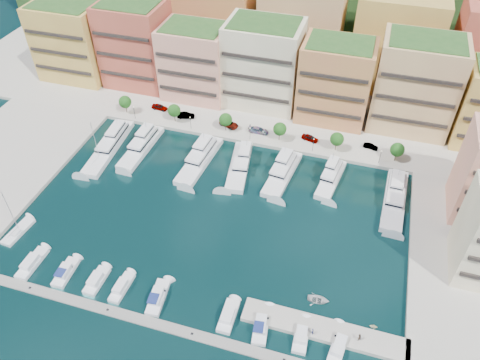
{
  "coord_description": "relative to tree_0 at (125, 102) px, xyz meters",
  "views": [
    {
      "loc": [
        28.24,
        -71.8,
        81.91
      ],
      "look_at": [
        3.89,
        8.56,
        6.0
      ],
      "focal_mm": 35.0,
      "sensor_mm": 36.0,
      "label": 1
    }
  ],
  "objects": [
    {
      "name": "lamppost_2",
      "position": [
        40.0,
        -2.3,
        -0.92
      ],
      "size": [
        0.3,
        0.3,
        4.2
      ],
      "color": "black",
      "rests_on": "north_quay"
    },
    {
      "name": "tree_2",
      "position": [
        32.0,
        0.0,
        0.0
      ],
      "size": [
        3.8,
        3.8,
        5.65
      ],
      "color": "#473323",
      "rests_on": "north_quay"
    },
    {
      "name": "finger_pier",
      "position": [
        70.0,
        -55.5,
        -4.74
      ],
      "size": [
        32.0,
        5.0,
        2.0
      ],
      "primitive_type": "cube",
      "color": "#9E998E",
      "rests_on": "ground"
    },
    {
      "name": "car_3",
      "position": [
        41.41,
        1.64,
        -2.91
      ],
      "size": [
        5.73,
        2.36,
        1.66
      ],
      "primitive_type": "imported",
      "rotation": [
        0.0,
        0.0,
        1.58
      ],
      "color": "gray",
      "rests_on": "north_quay"
    },
    {
      "name": "backblock_0",
      "position": [
        -15.0,
        40.5,
        11.26
      ],
      "size": [
        26.0,
        18.0,
        30.0
      ],
      "primitive_type": "cube",
      "color": "#FAE9C1",
      "rests_on": "north_quay"
    },
    {
      "name": "tree_1",
      "position": [
        16.0,
        0.0,
        0.0
      ],
      "size": [
        3.8,
        3.8,
        5.65
      ],
      "color": "#473323",
      "rests_on": "north_quay"
    },
    {
      "name": "lamppost_4",
      "position": [
        76.0,
        -2.3,
        -0.92
      ],
      "size": [
        0.3,
        0.3,
        4.2
      ],
      "color": "black",
      "rests_on": "north_quay"
    },
    {
      "name": "cruiser_4",
      "position": [
        36.47,
        -58.11,
        -4.17
      ],
      "size": [
        3.75,
        8.7,
        2.66
      ],
      "color": "white",
      "rests_on": "ground"
    },
    {
      "name": "tree_3",
      "position": [
        48.0,
        0.0,
        0.0
      ],
      "size": [
        3.8,
        3.8,
        5.65
      ],
      "color": "#473323",
      "rests_on": "north_quay"
    },
    {
      "name": "car_1",
      "position": [
        18.46,
        2.57,
        -2.89
      ],
      "size": [
        5.44,
        3.05,
        1.7
      ],
      "primitive_type": "imported",
      "rotation": [
        0.0,
        0.0,
        1.83
      ],
      "color": "gray",
      "rests_on": "north_quay"
    },
    {
      "name": "apartment_4",
      "position": [
        60.0,
        16.49,
        8.07
      ],
      "size": [
        20.0,
        15.5,
        23.8
      ],
      "color": "#C16A48",
      "rests_on": "north_quay"
    },
    {
      "name": "yacht_2",
      "position": [
        29.37,
        -14.24,
        -3.53
      ],
      "size": [
        6.72,
        21.59,
        7.3
      ],
      "color": "white",
      "rests_on": "ground"
    },
    {
      "name": "sailboat_0",
      "position": [
        -2.0,
        -51.06,
        -4.43
      ],
      "size": [
        3.55,
        8.89,
        13.2
      ],
      "color": "white",
      "rests_on": "ground"
    },
    {
      "name": "apartment_0",
      "position": [
        -26.0,
        16.49,
        8.57
      ],
      "size": [
        22.0,
        16.5,
        24.8
      ],
      "color": "#DFB951",
      "rests_on": "north_quay"
    },
    {
      "name": "apartment_5",
      "position": [
        82.0,
        18.49,
        9.57
      ],
      "size": [
        22.0,
        16.5,
        26.8
      ],
      "color": "#D9B573",
      "rests_on": "north_quay"
    },
    {
      "name": "tree_5",
      "position": [
        80.0,
        0.0,
        0.0
      ],
      "size": [
        3.8,
        3.8,
        5.65
      ],
      "color": "#473323",
      "rests_on": "north_quay"
    },
    {
      "name": "yacht_3",
      "position": [
        40.46,
        -13.53,
        -3.53
      ],
      "size": [
        7.64,
        20.21,
        7.3
      ],
      "color": "white",
      "rests_on": "ground"
    },
    {
      "name": "ground",
      "position": [
        40.0,
        -33.5,
        -4.74
      ],
      "size": [
        400.0,
        400.0,
        0.0
      ],
      "primitive_type": "plane",
      "color": "black",
      "rests_on": "ground"
    },
    {
      "name": "cruiser_8",
      "position": [
        66.06,
        -58.08,
        -4.2
      ],
      "size": [
        2.96,
        7.39,
        2.55
      ],
      "color": "white",
      "rests_on": "ground"
    },
    {
      "name": "car_4",
      "position": [
        56.43,
        2.33,
        -2.92
      ],
      "size": [
        5.19,
        3.14,
        1.65
      ],
      "primitive_type": "imported",
      "rotation": [
        0.0,
        0.0,
        1.31
      ],
      "color": "gray",
      "rests_on": "north_quay"
    },
    {
      "name": "cruiser_2",
      "position": [
        22.49,
        -58.08,
        -4.2
      ],
      "size": [
        2.79,
        7.11,
        2.55
      ],
      "color": "white",
      "rests_on": "ground"
    },
    {
      "name": "car_5",
      "position": [
        73.26,
        3.56,
        -3.08
      ],
      "size": [
        4.21,
        2.12,
        1.32
      ],
      "primitive_type": "imported",
      "rotation": [
        0.0,
        0.0,
        1.38
      ],
      "color": "gray",
      "rests_on": "north_quay"
    },
    {
      "name": "apartment_3",
      "position": [
        38.0,
        18.49,
        9.07
      ],
      "size": [
        22.0,
        16.5,
        25.8
      ],
      "color": "#FAE9C1",
      "rests_on": "north_quay"
    },
    {
      "name": "cruiser_7",
      "position": [
        58.21,
        -58.11,
        -4.17
      ],
      "size": [
        3.72,
        8.59,
        2.66
      ],
      "color": "white",
      "rests_on": "ground"
    },
    {
      "name": "car_0",
      "position": [
        8.99,
        4.47,
        -2.89
      ],
      "size": [
        5.12,
        2.37,
        1.7
      ],
      "primitive_type": "imported",
      "rotation": [
        0.0,
        0.0,
        1.5
      ],
      "color": "gray",
      "rests_on": "north_quay"
    },
    {
      "name": "yacht_5",
      "position": [
        64.68,
        -11.76,
        -3.53
      ],
      "size": [
        6.28,
        16.28,
        7.3
      ],
      "color": "white",
      "rests_on": "ground"
    },
    {
      "name": "cruiser_6",
      "position": [
        51.5,
        -58.08,
        -4.2
      ],
      "size": [
        2.9,
        7.48,
        2.55
      ],
      "color": "white",
      "rests_on": "ground"
    },
    {
      "name": "apartment_2",
      "position": [
        17.0,
        16.49,
        7.57
      ],
      "size": [
        20.0,
        15.5,
        22.8
      ],
      "color": "#E99482",
      "rests_on": "north_quay"
    },
    {
      "name": "tender_2",
      "position": [
        67.81,
        -49.12,
        -4.28
      ],
      "size": [
        4.61,
        3.42,
        0.92
      ],
      "primitive_type": "imported",
      "rotation": [
        0.0,
        0.0,
        1.63
      ],
      "color": "silver",
      "rests_on": "ground"
    },
    {
      "name": "sailboat_2",
      "position": [
        3.03,
        -22.68,
        -4.43
      ],
      "size": [
        2.97,
        9.15,
        13.2
      ],
      "color": "white",
      "rests_on": "ground"
    },
    {
      "name": "apartment_1",
      "position": [
        -4.0,
        18.49,
        9.57
      ],
      "size": [
        20.0,
        16.5,
        26.8
      ],
      "color": "#B9523D",
      "rests_on": "north_quay"
    },
    {
      "name": "car_2",
      "position": [
        32.23,
        2.25,
        -2.93
      ],
      "size": [
        6.4,
        4.41,
        1.63
      ],
      "primitive_type": "imported",
      "rotation": [
        0.0,
        0.0,
        1.25
      ],
      "color": "gray",
      "rests_on": "north_quay"
    },
    {
      "name": "tree_0",
      "position": [
        0.0,
        0.0,
        0.0
      ],
      "size": [
        3.8,
        3.8,
        5.65
      ],
      "color": "#473323",
      "rests_on": "north_quay"
    },
    {
      "name": "lamppost_1",
      "position": [
        22.0,
        -2.3,
        -0.92
      ],
      "size": [
        0.3,
        0.3,
        4.2
      ],
      "color": "black",
      "rests_on": "north_quay"
    },
    {
      "name": "cruiser_0",
      "position": [
        6.75,
        -58.1,
        -4.2
      ],
      "size": [
        2.78,
        8.72,
        2.55
      ],
      "color": "white",
      "rests_on": "ground"
    },
    {
      "name": "tender_3",
      "position": [
        79.03,
        -51.96,
        -4.32
      ],
      "size": [
        1.68,
        1.48,
        0.84
      ],
      "primitive_type": "imported",
      "rotation": [
        0.0,
        0.0,
        1.63
      ],
      "color": "beige",
      "rests_on": "ground"
    },
    {
      "name": "lamppost_0",
      "position": [
        4.0,
        -2.3,
        -0.92
      ],
      "size": [
        0.3,
        0.3,
        4.2
      ],
      "color": "black",
      "rests_on": "north_quay"
    },
    {
      "name": "backblock_3",
      "position": [
        75.0,
        40.5,
        11.26
      ],
      "size": [
        26.0,
        18.0,
        30.0
      ],
      "primitive_type": "cube",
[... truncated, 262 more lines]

